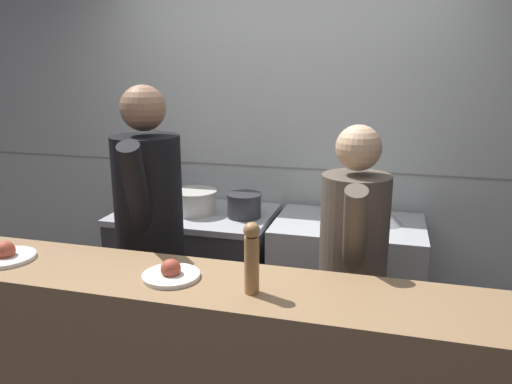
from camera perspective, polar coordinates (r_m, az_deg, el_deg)
The scene contains 12 objects.
wall_back_tiled at distance 3.57m, azimuth 3.47°, elevation 5.26°, with size 8.00×0.06×2.60m.
oven_range at distance 3.60m, azimuth -6.79°, elevation -9.01°, with size 1.06×0.71×0.89m.
prep_counter at distance 3.37m, azimuth 10.25°, elevation -10.77°, with size 0.94×0.65×0.90m.
stock_pot at distance 3.59m, azimuth -12.20°, elevation -0.27°, with size 0.27×0.27×0.17m.
sauce_pot at distance 3.40m, azimuth -7.07°, elevation -1.02°, with size 0.31×0.31×0.16m.
braising_pot at distance 3.28m, azimuth -1.36°, elevation -1.44°, with size 0.23×0.23×0.16m.
mixing_bowl_steel at distance 3.21m, azimuth 14.48°, elevation -2.61°, with size 0.23×0.23×0.11m.
plated_dish_main at distance 2.51m, azimuth -26.72°, elevation -6.45°, with size 0.26×0.26×0.09m.
plated_dish_appetiser at distance 2.09m, azimuth -9.69°, elevation -9.15°, with size 0.24×0.24×0.08m.
pepper_mill at distance 1.89m, azimuth -0.49°, elevation -7.38°, with size 0.06×0.06×0.28m.
chef_head_cook at distance 2.75m, azimuth -12.02°, elevation -4.62°, with size 0.44×0.77×1.77m.
chef_sous at distance 2.50m, azimuth 10.94°, elevation -8.83°, with size 0.35×0.70×1.60m.
Camera 1 is at (0.72, -1.99, 1.87)m, focal length 35.00 mm.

